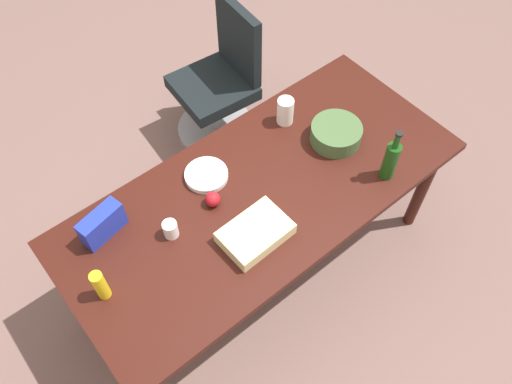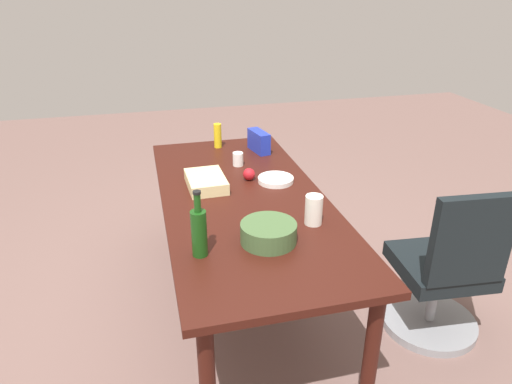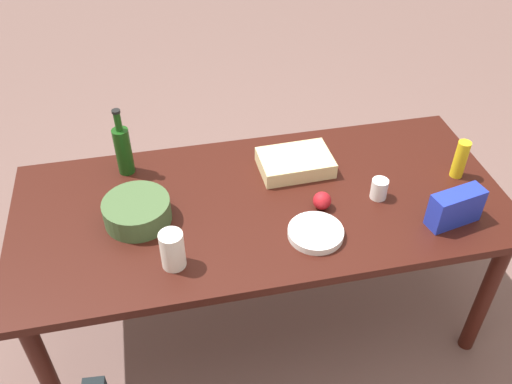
% 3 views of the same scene
% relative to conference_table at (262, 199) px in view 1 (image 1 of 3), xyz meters
% --- Properties ---
extents(ground_plane, '(10.00, 10.00, 0.00)m').
position_rel_conference_table_xyz_m(ground_plane, '(0.00, 0.00, -0.70)').
color(ground_plane, '#725650').
extents(conference_table, '(2.07, 0.93, 0.79)m').
position_rel_conference_table_xyz_m(conference_table, '(0.00, 0.00, 0.00)').
color(conference_table, '#37130D').
rests_on(conference_table, ground).
extents(office_chair, '(0.56, 0.56, 0.98)m').
position_rel_conference_table_xyz_m(office_chair, '(-0.50, -1.04, -0.33)').
color(office_chair, gray).
rests_on(office_chair, ground).
extents(mayo_jar, '(0.09, 0.09, 0.16)m').
position_rel_conference_table_xyz_m(mayo_jar, '(-0.39, -0.28, 0.16)').
color(mayo_jar, white).
rests_on(mayo_jar, conference_table).
extents(sheet_cake, '(0.33, 0.23, 0.07)m').
position_rel_conference_table_xyz_m(sheet_cake, '(0.19, 0.19, 0.12)').
color(sheet_cake, beige).
rests_on(sheet_cake, conference_table).
extents(salad_bowl, '(0.28, 0.28, 0.10)m').
position_rel_conference_table_xyz_m(salad_bowl, '(-0.51, -0.01, 0.13)').
color(salad_bowl, '#415F35').
rests_on(salad_bowl, conference_table).
extents(wine_bottle, '(0.09, 0.09, 0.32)m').
position_rel_conference_table_xyz_m(wine_bottle, '(-0.55, 0.33, 0.21)').
color(wine_bottle, '#174613').
rests_on(wine_bottle, conference_table).
extents(mustard_bottle, '(0.07, 0.07, 0.18)m').
position_rel_conference_table_xyz_m(mustard_bottle, '(0.88, -0.01, 0.17)').
color(mustard_bottle, yellow).
rests_on(mustard_bottle, conference_table).
extents(paper_cup, '(0.08, 0.08, 0.09)m').
position_rel_conference_table_xyz_m(paper_cup, '(0.49, -0.07, 0.13)').
color(paper_cup, white).
rests_on(paper_cup, conference_table).
extents(chip_bag_blue, '(0.23, 0.12, 0.15)m').
position_rel_conference_table_xyz_m(chip_bag_blue, '(0.72, -0.28, 0.16)').
color(chip_bag_blue, '#2033B8').
rests_on(chip_bag_blue, conference_table).
extents(apple_red, '(0.08, 0.08, 0.08)m').
position_rel_conference_table_xyz_m(apple_red, '(0.23, -0.09, 0.12)').
color(apple_red, '#AC171F').
rests_on(apple_red, conference_table).
extents(paper_plate_stack, '(0.28, 0.28, 0.03)m').
position_rel_conference_table_xyz_m(paper_plate_stack, '(0.16, -0.24, 0.10)').
color(paper_plate_stack, white).
rests_on(paper_plate_stack, conference_table).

